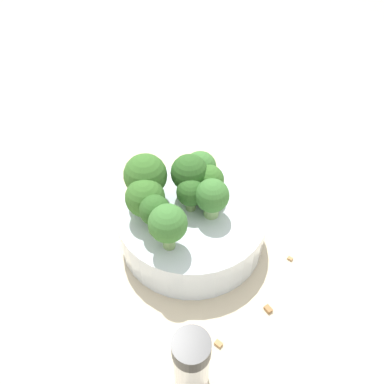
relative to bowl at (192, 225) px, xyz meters
The scene contains 16 objects.
ground_plane 0.03m from the bowl, ahead, with size 3.00×3.00×0.00m, color beige.
bowl is the anchor object (origin of this frame).
broccoli_floret_0 0.09m from the bowl, 37.98° to the right, with size 0.05×0.05×0.07m.
broccoli_floret_1 0.06m from the bowl, 151.63° to the left, with size 0.04×0.04×0.05m.
broccoli_floret_2 0.07m from the bowl, 118.43° to the right, with size 0.04×0.04×0.05m.
broccoli_floret_3 0.05m from the bowl, 78.86° to the right, with size 0.03×0.03×0.05m.
broccoli_floret_4 0.06m from the bowl, 145.25° to the right, with size 0.04×0.04×0.05m.
broccoli_floret_5 0.08m from the bowl, 19.65° to the left, with size 0.04×0.04×0.05m.
broccoli_floret_6 0.08m from the bowl, ahead, with size 0.05×0.05×0.05m.
broccoli_floret_7 0.09m from the bowl, 47.86° to the left, with size 0.04×0.04×0.06m.
broccoli_floret_8 0.07m from the bowl, 100.15° to the right, with size 0.05×0.05×0.06m.
pepper_shaker 0.18m from the bowl, 73.32° to the left, with size 0.03×0.03×0.08m.
almond_crumb_0 0.12m from the bowl, 107.60° to the right, with size 0.01×0.01×0.01m, color #AD7F4C.
almond_crumb_1 0.13m from the bowl, 147.99° to the left, with size 0.01×0.00×0.01m, color #AD7F4C.
almond_crumb_2 0.14m from the bowl, 113.10° to the left, with size 0.01×0.01×0.01m, color olive.
almond_crumb_3 0.15m from the bowl, 84.49° to the left, with size 0.01×0.01×0.01m, color #AD7F4C.
Camera 1 is at (0.09, 0.30, 0.39)m, focal length 35.00 mm.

